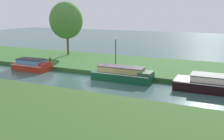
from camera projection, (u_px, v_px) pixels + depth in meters
ground_plane at (96, 81)px, 23.38m from camera, size 120.00×120.00×0.00m
riverbank_far at (125, 65)px, 29.54m from camera, size 72.00×10.00×0.40m
riverbank_near at (25, 115)px, 15.35m from camera, size 72.00×10.00×0.40m
red_barge at (32, 65)px, 27.74m from camera, size 4.15×1.89×1.22m
forest_narrowboat at (123, 74)px, 23.46m from camera, size 5.59×1.79×1.33m
black_cruiser at (210, 84)px, 20.43m from camera, size 5.35×2.28×1.33m
willow_tree_left at (66, 20)px, 33.89m from camera, size 4.71×3.55×7.05m
lamp_post at (116, 49)px, 26.21m from camera, size 0.24×0.24×3.23m
mooring_post_near at (50, 61)px, 28.29m from camera, size 0.19×0.19×0.85m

